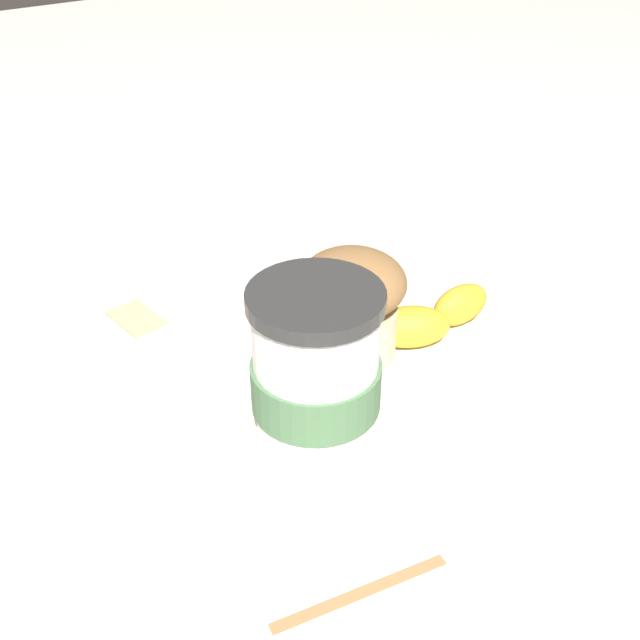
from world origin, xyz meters
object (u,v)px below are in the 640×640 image
Objects in this scene: muffin at (356,305)px; sugar_packet at (136,316)px; banana at (373,321)px; coffee_cup at (316,373)px.

muffin is 0.20m from sugar_packet.
banana reaches higher than sugar_packet.
muffin reaches higher than sugar_packet.
banana is (0.07, -0.11, -0.04)m from coffee_cup.
banana is at bearing -134.99° from sugar_packet.
coffee_cup reaches higher than sugar_packet.
banana is 0.21m from sugar_packet.
banana is at bearing -72.56° from muffin.
muffin is 1.79× the size of sugar_packet.
muffin is (0.06, -0.08, -0.01)m from coffee_cup.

